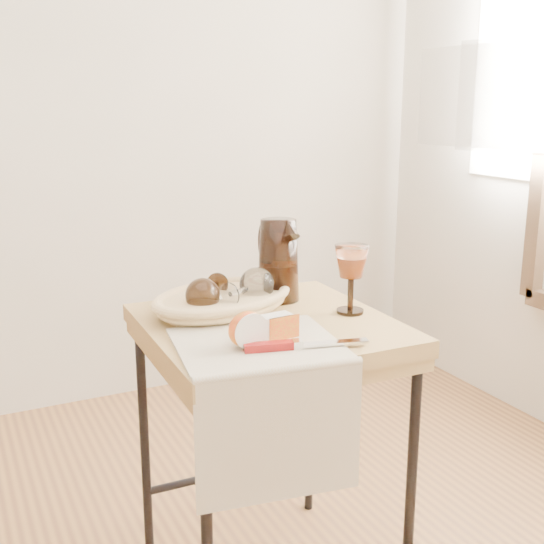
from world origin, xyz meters
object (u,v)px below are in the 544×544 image
goblet_lying_b (245,289)px  side_table (268,458)px  goblet_lying_a (209,290)px  bread_basket (223,302)px  wine_goblet (351,279)px  apple_half (246,329)px  tea_towel (257,344)px  pitcher (278,260)px  table_knife (302,343)px

goblet_lying_b → side_table: bearing=-108.9°
goblet_lying_a → goblet_lying_b: bearing=107.4°
side_table → bread_basket: bread_basket is taller
wine_goblet → apple_half: bearing=-160.3°
goblet_lying_a → apple_half: 0.27m
tea_towel → wine_goblet: wine_goblet is taller
tea_towel → goblet_lying_b: bearing=80.3°
side_table → apple_half: size_ratio=8.56×
tea_towel → bread_basket: size_ratio=0.99×
goblet_lying_b → bread_basket: bearing=130.1°
tea_towel → pitcher: size_ratio=1.34×
bread_basket → table_knife: bearing=-101.3°
pitcher → tea_towel: bearing=-120.5°
side_table → goblet_lying_b: 0.41m
side_table → pitcher: pitcher is taller
side_table → tea_towel: size_ratio=2.10×
wine_goblet → table_knife: (-0.22, -0.17, -0.07)m
pitcher → table_knife: size_ratio=0.97×
pitcher → wine_goblet: pitcher is taller
tea_towel → pitcher: bearing=64.6°
goblet_lying_a → table_knife: 0.34m
side_table → table_knife: (-0.02, -0.20, 0.36)m
pitcher → table_knife: 0.38m
tea_towel → goblet_lying_b: size_ratio=2.36×
side_table → pitcher: 0.48m
side_table → bread_basket: (-0.06, 0.11, 0.37)m
goblet_lying_b → goblet_lying_a: bearing=128.2°
tea_towel → goblet_lying_a: size_ratio=2.49×
tea_towel → apple_half: (-0.03, -0.01, 0.04)m
tea_towel → pitcher: 0.35m
goblet_lying_b → pitcher: size_ratio=0.57×
tea_towel → goblet_lying_b: 0.25m
pitcher → wine_goblet: bearing=-56.1°
side_table → bread_basket: 0.39m
bread_basket → apple_half: (-0.06, -0.26, 0.02)m
wine_goblet → table_knife: 0.29m
bread_basket → apple_half: size_ratio=4.10×
table_knife → goblet_lying_a: bearing=115.9°
tea_towel → table_knife: 0.09m
pitcher → wine_goblet: 0.20m
goblet_lying_a → pitcher: 0.20m
wine_goblet → bread_basket: bearing=151.8°
apple_half → bread_basket: bearing=72.3°
table_knife → goblet_lying_b: bearing=102.2°
goblet_lying_b → wine_goblet: size_ratio=0.84×
goblet_lying_b → tea_towel: bearing=-136.4°
tea_towel → goblet_lying_b: (0.08, 0.23, 0.05)m
tea_towel → goblet_lying_b: goblet_lying_b is taller
bread_basket → goblet_lying_b: size_ratio=2.38×
tea_towel → wine_goblet: size_ratio=1.98×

